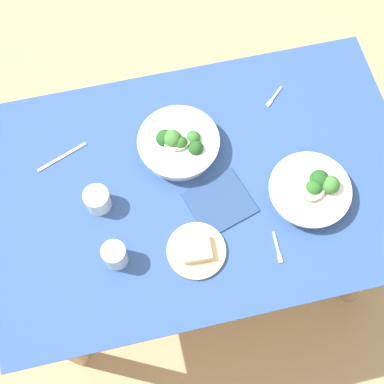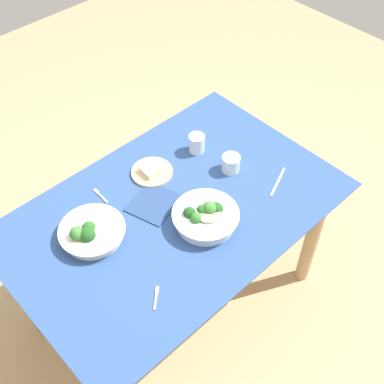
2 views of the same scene
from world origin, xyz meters
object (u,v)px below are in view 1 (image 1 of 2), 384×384
Objects in this scene: fork_by_far_bowl at (277,249)px; napkin_folded_upper at (220,203)px; table_knife_left at (62,157)px; water_glass_center at (97,200)px; water_glass_side at (115,255)px; broccoli_bowl_far at (311,190)px; bread_side_plate at (196,250)px; fork_by_near_bowl at (274,97)px; broccoli_bowl_near at (179,144)px.

fork_by_far_bowl is 0.24m from napkin_folded_upper.
fork_by_far_bowl is 0.77m from table_knife_left.
water_glass_side is at bearing 97.15° from water_glass_center.
water_glass_center is (0.68, -0.12, 0.01)m from broccoli_bowl_far.
napkin_folded_upper is (-0.11, -0.14, -0.01)m from bread_side_plate.
fork_by_near_bowl is 0.76m from table_knife_left.
fork_by_near_bowl is (-0.37, -0.12, -0.04)m from broccoli_bowl_near.
water_glass_side reaches higher than fork_by_near_bowl.
fork_by_far_bowl is (0.16, 0.16, -0.03)m from broccoli_bowl_far.
bread_side_plate is 2.26× the size of water_glass_center.
water_glass_side is 0.48× the size of table_knife_left.
table_knife_left is at bearing -22.09° from broccoli_bowl_far.
table_knife_left is (0.39, -0.06, -0.04)m from broccoli_bowl_near.
table_knife_left is 0.55m from napkin_folded_upper.
bread_side_plate is 0.56m from table_knife_left.
broccoli_bowl_far is 0.97× the size of broccoli_bowl_near.
table_knife_left is at bearing -64.20° from water_glass_center.
water_glass_side is (0.27, 0.33, 0.01)m from broccoli_bowl_near.
water_glass_side is (-0.02, 0.19, 0.01)m from water_glass_center.
water_glass_center is 0.59m from fork_by_far_bowl.
broccoli_bowl_far is at bearing 138.27° from fork_by_far_bowl.
broccoli_bowl_near reaches higher than napkin_folded_upper.
bread_side_plate is at bearing -98.25° from fork_by_far_bowl.
fork_by_near_bowl is at bearing -88.42° from broccoli_bowl_far.
bread_side_plate is at bearing -70.68° from table_knife_left.
broccoli_bowl_near is 0.40m from table_knife_left.
water_glass_center is at bearing -85.89° from table_knife_left.
broccoli_bowl_far is 0.30m from napkin_folded_upper.
broccoli_bowl_near is 0.47m from fork_by_far_bowl.
broccoli_bowl_far is at bearing 146.12° from broccoli_bowl_near.
broccoli_bowl_far reaches higher than water_glass_center.
bread_side_plate is 2.09× the size of water_glass_side.
fork_by_far_bowl and fork_by_near_bowl have the same top height.
table_knife_left is (0.37, -0.42, -0.01)m from bread_side_plate.
broccoli_bowl_far is 0.83m from table_knife_left.
broccoli_bowl_far reaches higher than water_glass_side.
water_glass_center is 0.81× the size of fork_by_far_bowl.
table_knife_left is (0.10, -0.20, -0.04)m from water_glass_center.
broccoli_bowl_near is 0.24m from napkin_folded_upper.
broccoli_bowl_near reaches higher than fork_by_near_bowl.
broccoli_bowl_far is 1.43× the size of table_knife_left.
water_glass_center reaches higher than table_knife_left.
water_glass_side is 0.46× the size of napkin_folded_upper.
bread_side_plate is at bearing 140.42° from water_glass_center.
table_knife_left is (0.62, -0.47, -0.00)m from fork_by_far_bowl.
fork_by_far_bowl is at bearing 170.89° from water_glass_side.
bread_side_plate is 2.38× the size of fork_by_near_bowl.
fork_by_far_bowl and table_knife_left have the same top height.
broccoli_bowl_near is 1.47× the size of bread_side_plate.
napkin_folded_upper is at bearing -6.55° from broccoli_bowl_far.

